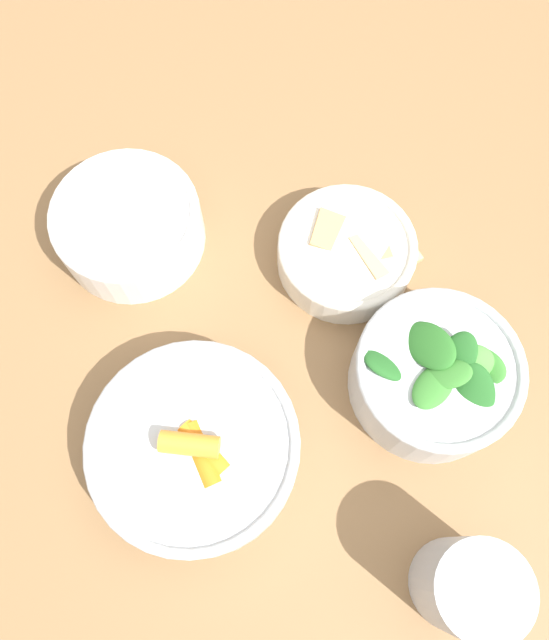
{
  "coord_description": "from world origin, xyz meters",
  "views": [
    {
      "loc": [
        -0.25,
        0.15,
        1.38
      ],
      "look_at": [
        -0.07,
        0.07,
        0.81
      ],
      "focal_mm": 35.0,
      "sensor_mm": 36.0,
      "label": 1
    }
  ],
  "objects": [
    {
      "name": "ground_plane",
      "position": [
        0.0,
        0.0,
        0.0
      ],
      "size": [
        10.0,
        10.0,
        0.0
      ],
      "primitive_type": "plane",
      "color": "gray"
    },
    {
      "name": "cup",
      "position": [
        -0.35,
        0.02,
        0.82
      ],
      "size": [
        0.08,
        0.08,
        0.1
      ],
      "color": "#B2B7C1",
      "rests_on": "dining_table"
    },
    {
      "name": "bowl_beans_hotdog",
      "position": [
        0.09,
        0.16,
        0.8
      ],
      "size": [
        0.15,
        0.15,
        0.06
      ],
      "color": "white",
      "rests_on": "dining_table"
    },
    {
      "name": "bowl_carrots",
      "position": [
        -0.15,
        0.18,
        0.8
      ],
      "size": [
        0.19,
        0.19,
        0.07
      ],
      "color": "silver",
      "rests_on": "dining_table"
    },
    {
      "name": "dining_table",
      "position": [
        0.0,
        0.0,
        0.65
      ],
      "size": [
        1.11,
        0.91,
        0.78
      ],
      "color": "olive",
      "rests_on": "ground_plane"
    },
    {
      "name": "bowl_greens",
      "position": [
        -0.18,
        -0.05,
        0.81
      ],
      "size": [
        0.16,
        0.16,
        0.1
      ],
      "color": "silver",
      "rests_on": "dining_table"
    },
    {
      "name": "bowl_cookies",
      "position": [
        -0.03,
        -0.03,
        0.8
      ],
      "size": [
        0.14,
        0.14,
        0.04
      ],
      "color": "silver",
      "rests_on": "dining_table"
    }
  ]
}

